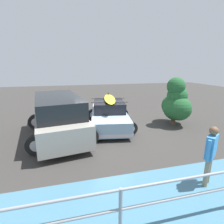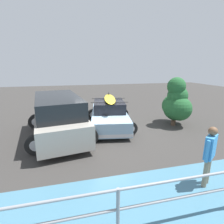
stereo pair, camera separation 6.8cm
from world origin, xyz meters
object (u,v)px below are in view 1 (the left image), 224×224
sedan_car (109,115)px  bush_near_left (176,104)px  person_bystander (211,151)px  suv_car (58,116)px

sedan_car → bush_near_left: bearing=170.9°
person_bystander → bush_near_left: bearing=-114.6°
suv_car → bush_near_left: size_ratio=2.04×
sedan_car → person_bystander: 5.42m
sedan_car → suv_car: bearing=15.9°
sedan_car → bush_near_left: (-3.57, 0.57, 0.49)m
person_bystander → sedan_car: bearing=-74.5°
person_bystander → suv_car: bearing=-48.8°
sedan_car → suv_car: (2.49, 0.71, 0.30)m
suv_car → bush_near_left: 6.07m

